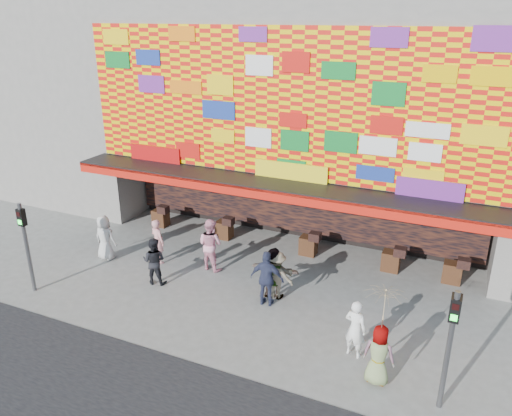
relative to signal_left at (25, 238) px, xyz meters
The scene contains 15 objects.
ground 6.64m from the signal_left, 13.61° to the left, with size 90.00×90.00×0.00m, color slate.
shop_building 11.98m from the signal_left, 57.35° to the left, with size 15.20×9.40×10.00m.
neighbor_left 12.40m from the signal_left, 125.59° to the left, with size 11.00×8.00×12.00m, color gray.
signal_left is the anchor object (origin of this frame).
signal_right 12.40m from the signal_left, ahead, with size 0.22×0.20×3.00m.
ped_a 3.00m from the signal_left, 76.83° to the left, with size 0.81×0.53×1.67m, color silver.
ped_b 4.29m from the signal_left, 52.46° to the left, with size 0.60×0.39×1.64m, color pink.
ped_c 3.99m from the signal_left, 31.71° to the left, with size 0.78×0.61×1.60m, color black.
ped_d 7.88m from the signal_left, 21.28° to the left, with size 1.01×0.58×1.56m, color #7D725B.
ped_e 7.58m from the signal_left, 17.99° to the left, with size 1.04×0.43×1.78m, color #303655.
ped_f 7.76m from the signal_left, 21.55° to the left, with size 1.54×0.49×1.66m, color gray.
ped_g 10.98m from the signal_left, ahead, with size 0.76×0.50×1.56m, color gray.
ped_h 10.27m from the signal_left, ahead, with size 0.59×0.39×1.61m, color white.
ped_i 5.84m from the signal_left, 39.34° to the left, with size 0.90×0.70×1.85m, color pink.
parasol 10.93m from the signal_left, ahead, with size 1.14×1.15×1.84m.
Camera 1 is at (6.08, -11.34, 8.32)m, focal length 35.00 mm.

